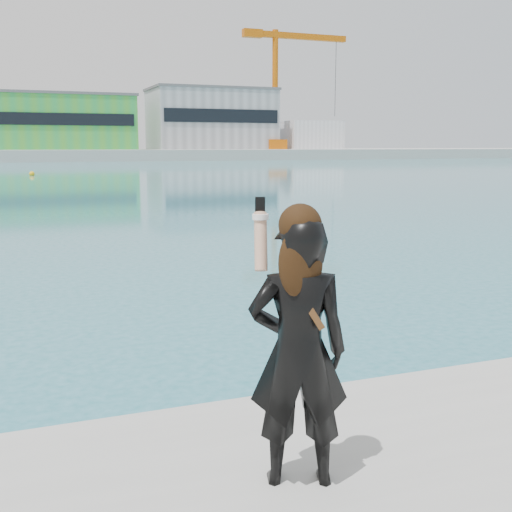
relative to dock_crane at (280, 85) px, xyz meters
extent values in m
cube|color=#9E9E99|center=(-53.20, 8.00, -14.07)|extent=(320.00, 40.00, 2.00)
cube|color=green|center=(-45.20, 6.00, -8.07)|extent=(30.00, 16.00, 10.00)
cube|color=black|center=(-45.20, -2.10, -7.57)|extent=(28.50, 0.20, 2.20)
cube|color=#59595B|center=(-45.20, 6.00, -2.82)|extent=(30.60, 16.32, 0.50)
cube|color=gray|center=(-13.20, 6.00, -7.07)|extent=(25.00, 15.00, 12.00)
cube|color=black|center=(-13.20, -1.60, -6.47)|extent=(23.75, 0.20, 2.64)
cube|color=#59595B|center=(-13.20, 6.00, -0.82)|extent=(25.50, 15.30, 0.50)
cube|color=silver|center=(8.80, 4.00, -10.07)|extent=(12.00, 10.00, 6.00)
cube|color=#DA630C|center=(-1.20, 0.00, -12.07)|extent=(4.00, 4.00, 2.00)
cylinder|color=#DA630C|center=(-1.20, 0.00, -0.07)|extent=(1.20, 1.20, 22.00)
cube|color=#DA630C|center=(4.80, 0.00, 9.93)|extent=(20.00, 1.20, 1.20)
cube|color=#DA630C|center=(-6.20, 0.00, 9.93)|extent=(4.00, 1.60, 1.60)
cylinder|color=black|center=(12.80, 0.00, 1.93)|extent=(0.10, 0.10, 16.00)
cylinder|color=silver|center=(-31.20, -1.00, -9.07)|extent=(0.16, 0.16, 8.00)
cube|color=#CC550C|center=(-30.60, -1.00, -5.67)|extent=(1.20, 0.04, 0.80)
sphere|color=#F9B40D|center=(-51.79, -60.97, -15.07)|extent=(0.50, 0.50, 0.50)
imported|color=black|center=(-52.45, -122.36, -13.44)|extent=(0.69, 0.56, 1.64)
sphere|color=black|center=(-52.45, -122.38, -12.68)|extent=(0.25, 0.25, 0.25)
ellipsoid|color=black|center=(-52.47, -122.43, -12.88)|extent=(0.27, 0.14, 0.44)
cylinder|color=tan|center=(-52.62, -122.20, -12.79)|extent=(0.13, 0.21, 0.36)
cylinder|color=white|center=(-52.61, -122.16, -12.64)|extent=(0.10, 0.10, 0.03)
cube|color=black|center=(-52.60, -122.12, -12.59)|extent=(0.06, 0.03, 0.12)
cube|color=#4C2D14|center=(-52.45, -122.45, -13.11)|extent=(0.22, 0.09, 0.34)
camera|label=1|loc=(-54.01, -125.69, -12.22)|focal=45.00mm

